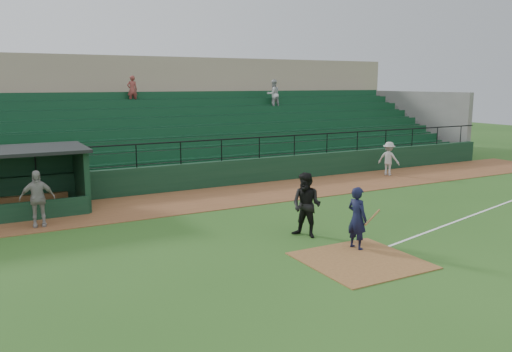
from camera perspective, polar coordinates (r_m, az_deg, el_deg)
name	(u,v)px	position (r m, az deg, el deg)	size (l,w,h in m)	color
ground	(338,251)	(15.26, 9.07, -8.14)	(90.00, 90.00, 0.00)	#29541B
warning_track	(222,197)	(21.90, -3.74, -2.34)	(40.00, 4.00, 0.03)	brown
home_plate_dirt	(361,260)	(14.52, 11.50, -9.12)	(3.00, 3.00, 0.03)	brown
foul_line	(487,210)	(21.63, 24.18, -3.42)	(18.00, 0.09, 0.01)	white
stadium_structure	(158,128)	(29.38, -10.75, 5.23)	(38.00, 13.08, 6.40)	black
batter_at_plate	(357,218)	(15.24, 11.11, -4.60)	(1.06, 0.73, 1.85)	black
umpire	(307,205)	(16.19, 5.60, -3.22)	(0.99, 0.77, 2.04)	black
runner	(389,159)	(27.70, 14.44, 1.87)	(1.13, 0.65, 1.74)	#ACA6A1
dugout_player_a	(37,198)	(18.69, -23.01, -2.30)	(1.12, 0.47, 1.91)	gray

